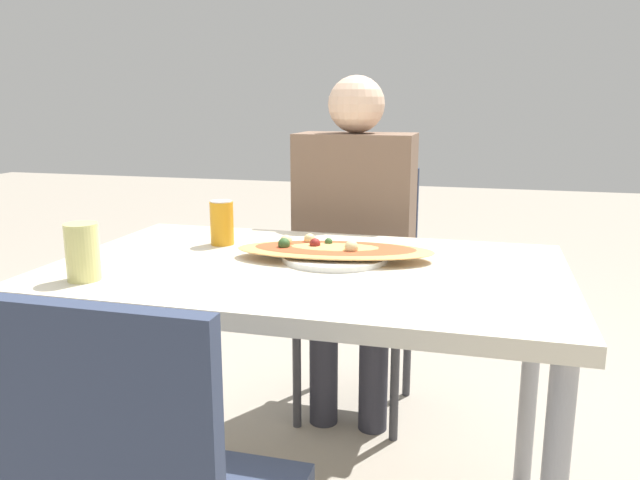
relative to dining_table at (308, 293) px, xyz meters
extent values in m
cube|color=beige|center=(0.00, 0.00, 0.05)|extent=(1.25, 0.77, 0.04)
cylinder|color=#99999E|center=(-0.57, -0.33, -0.31)|extent=(0.05, 0.05, 0.68)
cylinder|color=#99999E|center=(-0.57, 0.33, -0.31)|extent=(0.05, 0.05, 0.68)
cylinder|color=#99999E|center=(0.57, 0.33, -0.31)|extent=(0.05, 0.05, 0.68)
cube|color=#2D3851|center=(-0.01, 0.64, -0.20)|extent=(0.40, 0.40, 0.04)
cube|color=#2D3851|center=(-0.01, 0.83, 0.03)|extent=(0.38, 0.03, 0.42)
cylinder|color=#38383D|center=(0.16, 0.47, -0.44)|extent=(0.03, 0.03, 0.43)
cylinder|color=#38383D|center=(-0.18, 0.47, -0.44)|extent=(0.03, 0.03, 0.43)
cylinder|color=#38383D|center=(0.16, 0.81, -0.44)|extent=(0.03, 0.03, 0.43)
cylinder|color=#38383D|center=(-0.18, 0.81, -0.44)|extent=(0.03, 0.03, 0.43)
cube|color=#2D3851|center=(-0.06, -0.83, 0.03)|extent=(0.38, 0.03, 0.42)
cylinder|color=#2D2D38|center=(0.08, 0.53, -0.42)|extent=(0.10, 0.10, 0.47)
cylinder|color=#2D2D38|center=(-0.10, 0.53, -0.42)|extent=(0.10, 0.10, 0.47)
cube|color=brown|center=(-0.01, 0.61, 0.09)|extent=(0.39, 0.21, 0.55)
sphere|color=beige|center=(-0.01, 0.61, 0.46)|extent=(0.19, 0.19, 0.19)
cylinder|color=white|center=(0.05, 0.07, 0.08)|extent=(0.27, 0.27, 0.01)
ellipsoid|color=tan|center=(0.05, 0.07, 0.10)|extent=(0.53, 0.27, 0.02)
ellipsoid|color=#C14C28|center=(0.05, 0.07, 0.10)|extent=(0.44, 0.22, 0.01)
sphere|color=maroon|center=(0.00, 0.07, 0.11)|extent=(0.03, 0.03, 0.03)
sphere|color=beige|center=(-0.03, 0.11, 0.11)|extent=(0.03, 0.03, 0.03)
sphere|color=#335928|center=(-0.07, 0.04, 0.11)|extent=(0.03, 0.03, 0.03)
sphere|color=beige|center=(-0.08, 0.08, 0.11)|extent=(0.03, 0.03, 0.03)
sphere|color=beige|center=(0.10, 0.05, 0.11)|extent=(0.03, 0.03, 0.03)
sphere|color=#335928|center=(0.03, 0.11, 0.11)|extent=(0.02, 0.02, 0.02)
cylinder|color=orange|center=(-0.30, 0.16, 0.14)|extent=(0.07, 0.07, 0.12)
cylinder|color=silver|center=(-0.30, 0.16, 0.20)|extent=(0.06, 0.06, 0.00)
cylinder|color=#E0DB7F|center=(-0.45, -0.26, 0.14)|extent=(0.08, 0.08, 0.13)
camera|label=1|loc=(0.42, -1.44, 0.47)|focal=35.00mm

